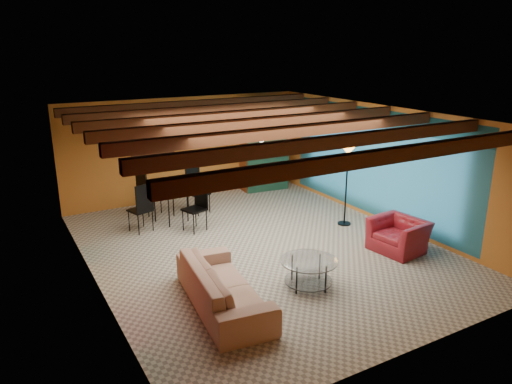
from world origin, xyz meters
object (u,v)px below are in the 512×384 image
floor_lamp (346,185)px  potted_plant (263,104)px  dining_table (171,198)px  armoire (263,152)px  coffee_table (308,273)px  armchair (398,235)px  vase (169,171)px  sofa (223,286)px

floor_lamp → potted_plant: bearing=93.0°
floor_lamp → potted_plant: size_ratio=3.90×
floor_lamp → potted_plant: potted_plant is taller
dining_table → armoire: size_ratio=1.00×
dining_table → potted_plant: (3.24, 1.30, 1.84)m
coffee_table → dining_table: (-0.93, 4.20, 0.32)m
armoire → potted_plant: bearing=0.0°
armchair → vase: vase is taller
dining_table → potted_plant: 3.95m
vase → dining_table: bearing=0.0°
dining_table → armoire: (3.24, 1.30, 0.52)m
armoire → floor_lamp: (0.18, -3.45, -0.14)m
potted_plant → vase: potted_plant is taller
armoire → floor_lamp: armoire is taller
vase → floor_lamp: bearing=-32.2°
armoire → dining_table: bearing=-152.3°
sofa → vase: (0.62, 4.06, 0.87)m
armchair → armoire: armoire is taller
floor_lamp → vase: size_ratio=10.46×
armchair → floor_lamp: (0.03, 1.70, 0.61)m
dining_table → floor_lamp: size_ratio=1.16×
dining_table → coffee_table: bearing=-77.5°
sofa → armoire: size_ratio=1.10×
sofa → potted_plant: size_ratio=4.94×
sofa → armchair: size_ratio=2.35×
coffee_table → armoire: (2.31, 5.51, 0.84)m
armchair → sofa: bearing=-94.1°
dining_table → potted_plant: bearing=21.9°
armchair → floor_lamp: size_ratio=0.54×
potted_plant → vase: bearing=-158.1°
sofa → coffee_table: 1.56m
floor_lamp → coffee_table: bearing=-140.4°
armchair → armoire: size_ratio=0.47×
sofa → floor_lamp: 4.50m
dining_table → armoire: bearing=21.9°
armoire → floor_lamp: size_ratio=1.15×
armchair → coffee_table: 2.48m
vase → sofa: bearing=-98.6°
armchair → vase: (-3.38, 3.85, 0.89)m
coffee_table → dining_table: size_ratio=0.45×
dining_table → vase: size_ratio=12.09×
dining_table → potted_plant: potted_plant is taller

